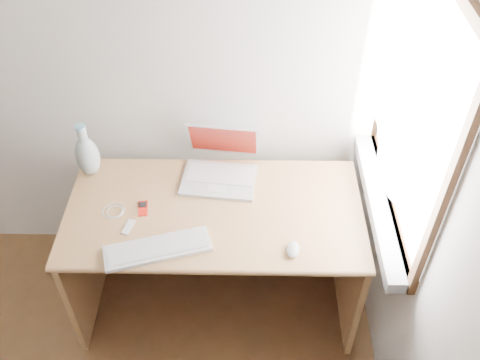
{
  "coord_description": "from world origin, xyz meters",
  "views": [
    {
      "loc": [
        1.08,
        -0.42,
        2.56
      ],
      "look_at": [
        1.05,
        1.35,
        0.87
      ],
      "focal_mm": 40.0,
      "sensor_mm": 36.0,
      "label": 1
    }
  ],
  "objects_px": {
    "laptop": "(219,167)",
    "external_keyboard": "(158,248)",
    "desk": "(217,226)",
    "vase": "(87,155)"
  },
  "relations": [
    {
      "from": "external_keyboard",
      "to": "laptop",
      "type": "bearing_deg",
      "value": 46.84
    },
    {
      "from": "desk",
      "to": "external_keyboard",
      "type": "distance_m",
      "value": 0.46
    },
    {
      "from": "desk",
      "to": "vase",
      "type": "distance_m",
      "value": 0.73
    },
    {
      "from": "external_keyboard",
      "to": "desk",
      "type": "bearing_deg",
      "value": 38.7
    },
    {
      "from": "desk",
      "to": "external_keyboard",
      "type": "bearing_deg",
      "value": -125.07
    },
    {
      "from": "desk",
      "to": "external_keyboard",
      "type": "relative_size",
      "value": 2.89
    },
    {
      "from": "external_keyboard",
      "to": "vase",
      "type": "height_order",
      "value": "vase"
    },
    {
      "from": "laptop",
      "to": "external_keyboard",
      "type": "height_order",
      "value": "laptop"
    },
    {
      "from": "laptop",
      "to": "desk",
      "type": "bearing_deg",
      "value": -88.63
    },
    {
      "from": "vase",
      "to": "desk",
      "type": "bearing_deg",
      "value": -13.82
    }
  ]
}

